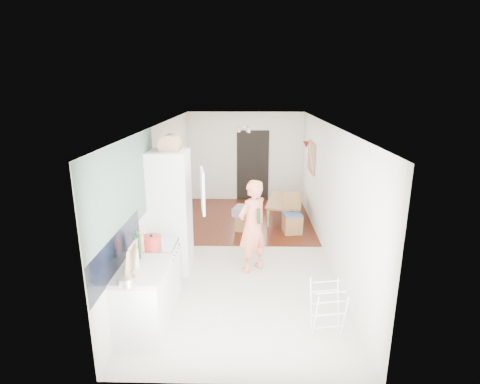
{
  "coord_description": "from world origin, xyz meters",
  "views": [
    {
      "loc": [
        0.08,
        -6.9,
        3.19
      ],
      "look_at": [
        -0.08,
        0.2,
        1.16
      ],
      "focal_mm": 28.0,
      "sensor_mm": 36.0,
      "label": 1
    }
  ],
  "objects_px": {
    "dining_table": "(286,211)",
    "stool": "(243,223)",
    "drying_rack": "(327,311)",
    "dining_chair": "(293,214)",
    "person": "(252,218)"
  },
  "relations": [
    {
      "from": "dining_chair",
      "to": "drying_rack",
      "type": "bearing_deg",
      "value": -97.86
    },
    {
      "from": "stool",
      "to": "dining_table",
      "type": "bearing_deg",
      "value": 36.14
    },
    {
      "from": "stool",
      "to": "person",
      "type": "bearing_deg",
      "value": -84.1
    },
    {
      "from": "dining_table",
      "to": "dining_chair",
      "type": "height_order",
      "value": "dining_chair"
    },
    {
      "from": "dining_table",
      "to": "drying_rack",
      "type": "distance_m",
      "value": 4.46
    },
    {
      "from": "dining_table",
      "to": "dining_chair",
      "type": "distance_m",
      "value": 0.91
    },
    {
      "from": "dining_chair",
      "to": "stool",
      "type": "relative_size",
      "value": 2.42
    },
    {
      "from": "dining_table",
      "to": "stool",
      "type": "distance_m",
      "value": 1.29
    },
    {
      "from": "drying_rack",
      "to": "stool",
      "type": "bearing_deg",
      "value": 97.45
    },
    {
      "from": "person",
      "to": "dining_table",
      "type": "relative_size",
      "value": 1.6
    },
    {
      "from": "dining_chair",
      "to": "drying_rack",
      "type": "xyz_separation_m",
      "value": [
        0.05,
        -3.58,
        -0.09
      ]
    },
    {
      "from": "dining_table",
      "to": "dining_chair",
      "type": "bearing_deg",
      "value": -166.3
    },
    {
      "from": "drying_rack",
      "to": "dining_chair",
      "type": "bearing_deg",
      "value": 80.91
    },
    {
      "from": "person",
      "to": "drying_rack",
      "type": "bearing_deg",
      "value": 76.22
    },
    {
      "from": "person",
      "to": "stool",
      "type": "distance_m",
      "value": 2.05
    }
  ]
}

